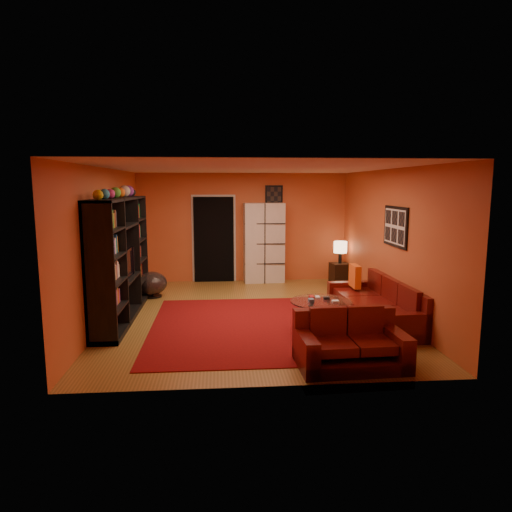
{
  "coord_description": "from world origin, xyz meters",
  "views": [
    {
      "loc": [
        -0.57,
        -7.96,
        2.3
      ],
      "look_at": [
        0.08,
        0.1,
        1.05
      ],
      "focal_mm": 32.0,
      "sensor_mm": 36.0,
      "label": 1
    }
  ],
  "objects": [
    {
      "name": "floor",
      "position": [
        0.0,
        0.0,
        0.0
      ],
      "size": [
        6.0,
        6.0,
        0.0
      ],
      "primitive_type": "plane",
      "color": "brown",
      "rests_on": "ground"
    },
    {
      "name": "tv",
      "position": [
        -2.23,
        -0.06,
        0.97
      ],
      "size": [
        0.86,
        0.11,
        0.5
      ],
      "primitive_type": "imported",
      "rotation": [
        0.0,
        0.0,
        1.57
      ],
      "color": "black",
      "rests_on": "entertainment_unit"
    },
    {
      "name": "storage_cabinet",
      "position": [
        0.5,
        2.8,
        0.95
      ],
      "size": [
        0.97,
        0.47,
        1.9
      ],
      "primitive_type": "cube",
      "rotation": [
        0.0,
        0.0,
        0.05
      ],
      "color": "silver",
      "rests_on": "floor"
    },
    {
      "name": "side_table",
      "position": [
        2.25,
        2.4,
        0.25
      ],
      "size": [
        0.45,
        0.45,
        0.5
      ],
      "primitive_type": "cube",
      "rotation": [
        0.0,
        0.0,
        0.14
      ],
      "color": "black",
      "rests_on": "floor"
    },
    {
      "name": "throw_pillow",
      "position": [
        1.95,
        0.22,
        0.63
      ],
      "size": [
        0.12,
        0.42,
        0.42
      ],
      "primitive_type": "cube",
      "color": "orange",
      "rests_on": "sofa"
    },
    {
      "name": "wall_left",
      "position": [
        -2.5,
        0.0,
        1.3
      ],
      "size": [
        0.0,
        6.0,
        6.0
      ],
      "primitive_type": "plane",
      "rotation": [
        1.57,
        0.0,
        1.57
      ],
      "color": "#C0522A",
      "rests_on": "floor"
    },
    {
      "name": "ceiling",
      "position": [
        0.0,
        0.0,
        2.6
      ],
      "size": [
        6.0,
        6.0,
        0.0
      ],
      "primitive_type": "plane",
      "rotation": [
        3.14,
        0.0,
        0.0
      ],
      "color": "white",
      "rests_on": "wall_back"
    },
    {
      "name": "doorway",
      "position": [
        -0.7,
        2.96,
        1.02
      ],
      "size": [
        0.95,
        0.1,
        2.04
      ],
      "primitive_type": "cube",
      "color": "black",
      "rests_on": "floor"
    },
    {
      "name": "wall_art_back",
      "position": [
        0.75,
        2.98,
        2.05
      ],
      "size": [
        0.42,
        0.03,
        0.52
      ],
      "primitive_type": "cube",
      "color": "black",
      "rests_on": "wall_back"
    },
    {
      "name": "loveseat",
      "position": [
        1.09,
        -2.42,
        0.29
      ],
      "size": [
        1.4,
        0.88,
        0.85
      ],
      "rotation": [
        0.0,
        0.0,
        1.61
      ],
      "color": "#4B0B0A",
      "rests_on": "rug"
    },
    {
      "name": "rug",
      "position": [
        0.1,
        -0.7,
        0.01
      ],
      "size": [
        3.6,
        3.6,
        0.01
      ],
      "primitive_type": "cube",
      "color": "#5B0A0D",
      "rests_on": "floor"
    },
    {
      "name": "wall_right",
      "position": [
        2.5,
        0.0,
        1.3
      ],
      "size": [
        0.0,
        6.0,
        6.0
      ],
      "primitive_type": "plane",
      "rotation": [
        1.57,
        0.0,
        -1.57
      ],
      "color": "#C0522A",
      "rests_on": "floor"
    },
    {
      "name": "sofa",
      "position": [
        2.14,
        -0.6,
        0.28
      ],
      "size": [
        1.07,
        2.45,
        0.85
      ],
      "rotation": [
        0.0,
        0.0,
        0.03
      ],
      "color": "#4B0B0A",
      "rests_on": "rug"
    },
    {
      "name": "wall_front",
      "position": [
        0.0,
        -3.0,
        1.3
      ],
      "size": [
        6.0,
        0.0,
        6.0
      ],
      "primitive_type": "plane",
      "rotation": [
        -1.57,
        0.0,
        0.0
      ],
      "color": "#C0522A",
      "rests_on": "floor"
    },
    {
      "name": "entertainment_unit",
      "position": [
        -2.27,
        0.0,
        1.05
      ],
      "size": [
        0.45,
        3.0,
        2.1
      ],
      "primitive_type": "cube",
      "color": "black",
      "rests_on": "floor"
    },
    {
      "name": "wall_back",
      "position": [
        0.0,
        3.0,
        1.3
      ],
      "size": [
        6.0,
        0.0,
        6.0
      ],
      "primitive_type": "plane",
      "rotation": [
        1.57,
        0.0,
        0.0
      ],
      "color": "#C0522A",
      "rests_on": "floor"
    },
    {
      "name": "bowl_chair",
      "position": [
        -1.99,
        1.47,
        0.28
      ],
      "size": [
        0.64,
        0.64,
        0.53
      ],
      "color": "black",
      "rests_on": "floor"
    },
    {
      "name": "wall_art_right",
      "position": [
        2.48,
        -0.3,
        1.6
      ],
      "size": [
        0.03,
        1.0,
        0.7
      ],
      "primitive_type": "cube",
      "color": "black",
      "rests_on": "wall_right"
    },
    {
      "name": "coffee_table",
      "position": [
        1.03,
        -1.05,
        0.45
      ],
      "size": [
        0.98,
        0.98,
        0.49
      ],
      "rotation": [
        0.0,
        0.0,
        -0.16
      ],
      "color": "silver",
      "rests_on": "floor"
    },
    {
      "name": "table_lamp",
      "position": [
        2.25,
        2.4,
        0.87
      ],
      "size": [
        0.31,
        0.31,
        0.52
      ],
      "color": "black",
      "rests_on": "side_table"
    }
  ]
}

